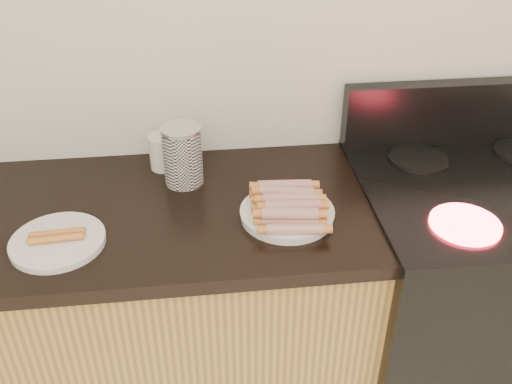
{
  "coord_description": "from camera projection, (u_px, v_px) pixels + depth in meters",
  "views": [
    {
      "loc": [
        -0.06,
        0.4,
        1.78
      ],
      "look_at": [
        0.08,
        1.62,
        0.98
      ],
      "focal_mm": 40.0,
      "sensor_mm": 36.0,
      "label": 1
    }
  ],
  "objects": [
    {
      "name": "stove",
      "position": [
        465.0,
        303.0,
        1.87
      ],
      "size": [
        0.76,
        0.65,
        0.91
      ],
      "color": "black",
      "rests_on": "floor"
    },
    {
      "name": "stove_panel",
      "position": [
        462.0,
        112.0,
        1.8
      ],
      "size": [
        0.76,
        0.06,
        0.2
      ],
      "primitive_type": "cube",
      "color": "black",
      "rests_on": "stove"
    },
    {
      "name": "hotdog_pile",
      "position": [
        287.0,
        204.0,
        1.49
      ],
      "size": [
        0.14,
        0.25,
        0.06
      ],
      "rotation": [
        0.0,
        0.0,
        -0.15
      ],
      "color": "maroon",
      "rests_on": "main_plate"
    },
    {
      "name": "plain_sausages",
      "position": [
        56.0,
        236.0,
        1.4
      ],
      "size": [
        0.12,
        0.05,
        0.02
      ],
      "rotation": [
        0.0,
        0.0,
        0.07
      ],
      "color": "#AF7542",
      "rests_on": "side_plate"
    },
    {
      "name": "canister",
      "position": [
        183.0,
        155.0,
        1.61
      ],
      "size": [
        0.11,
        0.11,
        0.18
      ],
      "rotation": [
        0.0,
        0.0,
        -0.42
      ],
      "color": "white",
      "rests_on": "counter_slab"
    },
    {
      "name": "burner_near_left",
      "position": [
        465.0,
        224.0,
        1.46
      ],
      "size": [
        0.18,
        0.18,
        0.01
      ],
      "primitive_type": "cylinder",
      "color": "#FF1E2D",
      "rests_on": "stove"
    },
    {
      "name": "wall_back",
      "position": [
        211.0,
        25.0,
        1.6
      ],
      "size": [
        4.0,
        0.04,
        2.6
      ],
      "primitive_type": "cube",
      "color": "silver",
      "rests_on": "ground"
    },
    {
      "name": "mug",
      "position": [
        163.0,
        152.0,
        1.7
      ],
      "size": [
        0.08,
        0.08,
        0.1
      ],
      "primitive_type": "cylinder",
      "rotation": [
        0.0,
        0.0,
        0.01
      ],
      "color": "white",
      "rests_on": "counter_slab"
    },
    {
      "name": "burner_far_left",
      "position": [
        418.0,
        159.0,
        1.74
      ],
      "size": [
        0.18,
        0.18,
        0.01
      ],
      "primitive_type": "cylinder",
      "color": "black",
      "rests_on": "stove"
    },
    {
      "name": "cabinet_base",
      "position": [
        0.0,
        345.0,
        1.75
      ],
      "size": [
        2.2,
        0.59,
        0.86
      ],
      "primitive_type": "cube",
      "color": "#AE7635",
      "rests_on": "floor"
    },
    {
      "name": "side_plate",
      "position": [
        58.0,
        241.0,
        1.41
      ],
      "size": [
        0.26,
        0.26,
        0.02
      ],
      "primitive_type": "cylinder",
      "rotation": [
        0.0,
        0.0,
        -0.12
      ],
      "color": "white",
      "rests_on": "counter_slab"
    },
    {
      "name": "main_plate",
      "position": [
        287.0,
        214.0,
        1.51
      ],
      "size": [
        0.28,
        0.28,
        0.02
      ],
      "primitive_type": "cylinder",
      "rotation": [
        0.0,
        0.0,
        0.15
      ],
      "color": "white",
      "rests_on": "counter_slab"
    }
  ]
}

